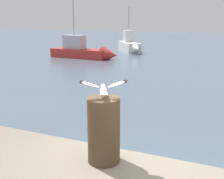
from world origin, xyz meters
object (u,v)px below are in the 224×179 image
seagull (103,88)px  boat_red (85,51)px  boat_white (131,46)px  mooring_post (104,130)px

seagull → boat_red: size_ratio=0.10×
seagull → boat_white: bearing=109.2°
mooring_post → seagull: (-0.00, 0.00, 0.52)m
mooring_post → boat_white: (-7.31, 21.00, -1.01)m
boat_red → boat_white: (1.77, 5.05, 0.05)m
seagull → boat_red: bearing=119.7°
mooring_post → boat_red: (-9.09, 15.95, -1.07)m
boat_red → mooring_post: bearing=-60.3°
seagull → mooring_post: bearing=-62.6°
mooring_post → boat_red: 18.39m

